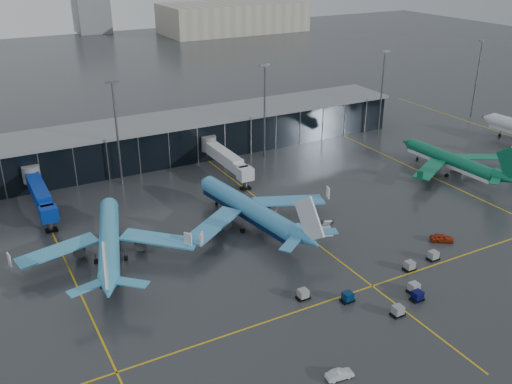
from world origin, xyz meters
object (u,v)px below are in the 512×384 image
airliner_arkefly (108,228)px  airliner_klm_near (248,197)px  baggage_carts (390,286)px  mobile_airstair (326,229)px  service_van_white (340,374)px  airliner_aer_lingus (451,152)px  service_van_red (442,238)px

airliner_arkefly → airliner_klm_near: airliner_klm_near is taller
airliner_klm_near → baggage_carts: (10.03, -32.96, -5.64)m
mobile_airstair → service_van_white: mobile_airstair is taller
airliner_aer_lingus → baggage_carts: 59.88m
mobile_airstair → service_van_red: mobile_airstair is taller
baggage_carts → service_van_white: baggage_carts is taller
airliner_aer_lingus → service_van_white: airliner_aer_lingus is taller
airliner_arkefly → baggage_carts: 51.84m
airliner_klm_near → airliner_aer_lingus: size_ratio=1.13×
airliner_arkefly → service_van_white: bearing=-53.2°
airliner_klm_near → service_van_red: 39.58m
mobile_airstair → service_van_white: (-22.73, -35.63, -0.12)m
baggage_carts → service_van_red: (20.48, 8.38, 0.03)m
mobile_airstair → service_van_red: 22.80m
service_van_white → airliner_klm_near: bearing=-5.3°
airliner_klm_near → service_van_white: airliner_klm_near is taller
airliner_aer_lingus → mobile_airstair: bearing=-167.7°
airliner_klm_near → mobile_airstair: (12.45, -10.66, -5.63)m
airliner_klm_near → mobile_airstair: airliner_klm_near is taller
airliner_aer_lingus → service_van_red: size_ratio=7.94×
airliner_arkefly → airliner_klm_near: 28.85m
baggage_carts → airliner_arkefly: bearing=138.9°
service_van_red → service_van_white: service_van_red is taller
airliner_arkefly → baggage_carts: size_ratio=1.30×
airliner_arkefly → service_van_white: (18.56, -47.22, -5.45)m
service_van_red → service_van_white: 46.21m
service_van_red → service_van_white: size_ratio=1.17×
airliner_arkefly → airliner_klm_near: bearing=13.5°
airliner_klm_near → airliner_aer_lingus: airliner_klm_near is taller
service_van_white → baggage_carts: bearing=-49.5°
mobile_airstair → service_van_white: size_ratio=0.96×
airliner_arkefly → baggage_carts: bearing=-25.7°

